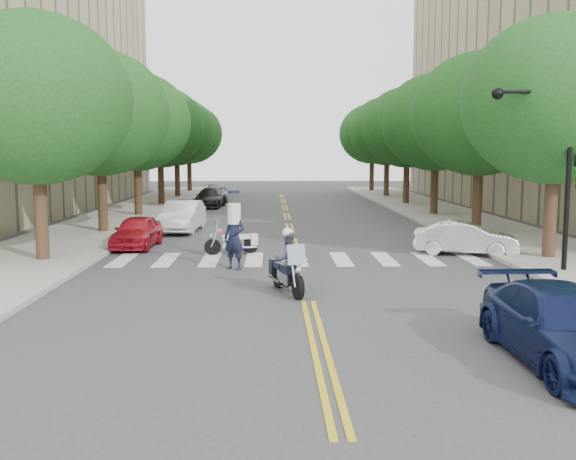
{
  "coord_description": "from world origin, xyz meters",
  "views": [
    {
      "loc": [
        -0.93,
        -16.0,
        3.78
      ],
      "look_at": [
        -0.4,
        4.51,
        1.3
      ],
      "focal_mm": 40.0,
      "sensor_mm": 36.0,
      "label": 1
    }
  ],
  "objects_px": {
    "motorcycle_police": "(287,264)",
    "motorcycle_parked": "(236,242)",
    "sedan_blue": "(565,327)",
    "convertible": "(466,238)",
    "officer_standing": "(234,238)"
  },
  "relations": [
    {
      "from": "motorcycle_parked",
      "to": "motorcycle_police",
      "type": "bearing_deg",
      "value": 177.74
    },
    {
      "from": "motorcycle_police",
      "to": "convertible",
      "type": "distance_m",
      "value": 9.28
    },
    {
      "from": "sedan_blue",
      "to": "convertible",
      "type": "bearing_deg",
      "value": 79.94
    },
    {
      "from": "motorcycle_police",
      "to": "officer_standing",
      "type": "height_order",
      "value": "officer_standing"
    },
    {
      "from": "convertible",
      "to": "sedan_blue",
      "type": "height_order",
      "value": "sedan_blue"
    },
    {
      "from": "motorcycle_parked",
      "to": "officer_standing",
      "type": "xyz_separation_m",
      "value": [
        0.12,
        -3.16,
        0.58
      ]
    },
    {
      "from": "motorcycle_police",
      "to": "convertible",
      "type": "bearing_deg",
      "value": -154.94
    },
    {
      "from": "motorcycle_police",
      "to": "motorcycle_parked",
      "type": "distance_m",
      "value": 6.93
    },
    {
      "from": "motorcycle_police",
      "to": "sedan_blue",
      "type": "relative_size",
      "value": 0.45
    },
    {
      "from": "motorcycle_parked",
      "to": "convertible",
      "type": "relative_size",
      "value": 0.53
    },
    {
      "from": "motorcycle_police",
      "to": "sedan_blue",
      "type": "height_order",
      "value": "motorcycle_police"
    },
    {
      "from": "motorcycle_police",
      "to": "motorcycle_parked",
      "type": "bearing_deg",
      "value": -93.3
    },
    {
      "from": "motorcycle_police",
      "to": "convertible",
      "type": "xyz_separation_m",
      "value": [
        6.8,
        6.32,
        -0.18
      ]
    },
    {
      "from": "motorcycle_parked",
      "to": "sedan_blue",
      "type": "bearing_deg",
      "value": -169.52
    },
    {
      "from": "motorcycle_parked",
      "to": "officer_standing",
      "type": "bearing_deg",
      "value": 165.35
    }
  ]
}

